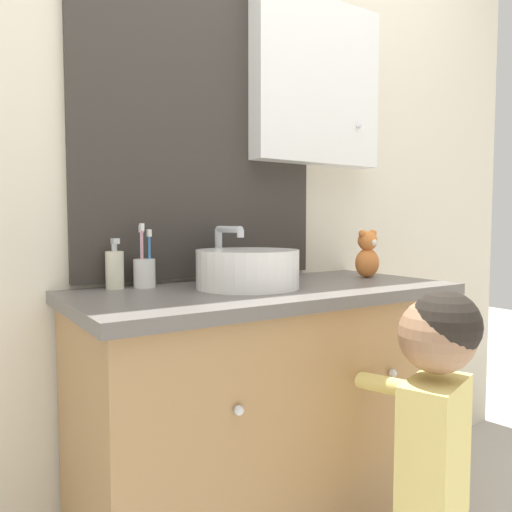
% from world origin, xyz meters
% --- Properties ---
extents(wall_back, '(3.20, 0.18, 2.50)m').
position_xyz_m(wall_back, '(0.02, 0.62, 1.28)').
color(wall_back, beige).
rests_on(wall_back, ground_plane).
extents(vanity_counter, '(1.16, 0.55, 0.86)m').
position_xyz_m(vanity_counter, '(0.00, 0.33, 0.43)').
color(vanity_counter, '#A37A4C').
rests_on(vanity_counter, ground_plane).
extents(sink_basin, '(0.31, 0.36, 0.18)m').
position_xyz_m(sink_basin, '(-0.06, 0.35, 0.92)').
color(sink_basin, white).
rests_on(sink_basin, vanity_counter).
extents(toothbrush_holder, '(0.07, 0.07, 0.19)m').
position_xyz_m(toothbrush_holder, '(-0.31, 0.53, 0.91)').
color(toothbrush_holder, silver).
rests_on(toothbrush_holder, vanity_counter).
extents(soap_dispenser, '(0.05, 0.05, 0.15)m').
position_xyz_m(soap_dispenser, '(-0.40, 0.54, 0.92)').
color(soap_dispenser, beige).
rests_on(soap_dispenser, vanity_counter).
extents(child_figure, '(0.24, 0.45, 0.90)m').
position_xyz_m(child_figure, '(0.15, -0.16, 0.56)').
color(child_figure, slate).
rests_on(child_figure, ground_plane).
extents(teddy_bear, '(0.09, 0.08, 0.17)m').
position_xyz_m(teddy_bear, '(0.45, 0.35, 0.94)').
color(teddy_bear, orange).
rests_on(teddy_bear, vanity_counter).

